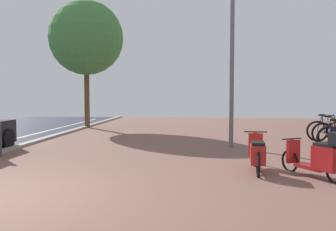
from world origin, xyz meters
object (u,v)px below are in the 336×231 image
Objects in this scene: bicycle_rack_08 at (327,131)px; scooter_extra at (257,154)px; scooter_near at (321,157)px; bicycle_rack_07 at (333,133)px; lamp_post at (232,30)px; street_tree at (86,38)px.

bicycle_rack_08 is 0.76× the size of scooter_extra.
bicycle_rack_08 is at bearing 71.28° from scooter_near.
lamp_post is (-3.45, -1.07, 3.27)m from bicycle_rack_07.
scooter_extra is 12.56m from street_tree.
scooter_near is 0.23× the size of lamp_post.
scooter_extra is (-1.15, 0.58, -0.06)m from scooter_near.
bicycle_rack_07 is 11.85m from street_tree.
street_tree is (-9.97, 4.37, 3.99)m from bicycle_rack_08.
lamp_post reaches higher than bicycle_rack_07.
lamp_post reaches higher than street_tree.
bicycle_rack_07 is at bearing 17.24° from lamp_post.
bicycle_rack_08 reaches higher than scooter_near.
bicycle_rack_07 is 0.80× the size of scooter_extra.
street_tree reaches higher than bicycle_rack_08.
bicycle_rack_08 is 0.21× the size of street_tree.
bicycle_rack_07 is 0.89× the size of scooter_near.
scooter_near is 0.25× the size of street_tree.
scooter_near is (-2.03, -6.00, 0.09)m from bicycle_rack_08.
scooter_extra is 4.95m from lamp_post.
bicycle_rack_08 is at bearing 90.03° from bicycle_rack_07.
bicycle_rack_07 is 4.88m from lamp_post.
scooter_extra is (-3.18, -5.42, 0.02)m from bicycle_rack_08.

